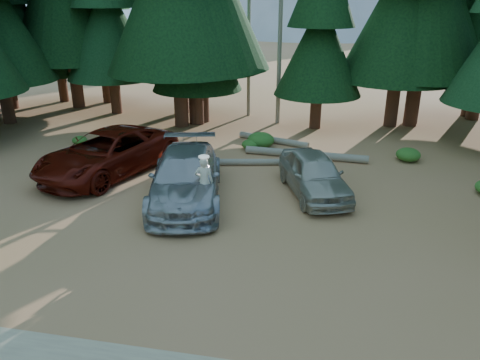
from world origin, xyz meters
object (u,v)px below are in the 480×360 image
(red_pickup, at_px, (107,153))
(silver_minivan_center, at_px, (186,177))
(frisbee_player, at_px, (204,181))
(log_left, at_px, (250,162))
(silver_minivan_right, at_px, (314,174))
(log_mid, at_px, (273,140))
(log_right, at_px, (306,155))

(red_pickup, xyz_separation_m, silver_minivan_center, (4.01, -2.00, -0.01))
(frisbee_player, xyz_separation_m, log_left, (0.66, 5.16, -1.07))
(silver_minivan_right, height_order, log_mid, silver_minivan_right)
(log_left, bearing_deg, red_pickup, -170.27)
(log_mid, bearing_deg, silver_minivan_right, -48.79)
(log_left, bearing_deg, silver_minivan_center, -122.49)
(silver_minivan_center, height_order, silver_minivan_right, silver_minivan_center)
(silver_minivan_right, height_order, log_left, silver_minivan_right)
(silver_minivan_center, bearing_deg, log_left, 55.22)
(red_pickup, xyz_separation_m, silver_minivan_right, (8.53, -0.52, -0.12))
(frisbee_player, distance_m, log_right, 7.30)
(silver_minivan_center, xyz_separation_m, silver_minivan_right, (4.52, 1.48, -0.11))
(red_pickup, relative_size, log_right, 1.15)
(frisbee_player, bearing_deg, log_left, -102.87)
(silver_minivan_right, bearing_deg, log_mid, 89.87)
(log_left, relative_size, log_right, 0.70)
(red_pickup, height_order, log_right, red_pickup)
(silver_minivan_center, height_order, log_right, silver_minivan_center)
(silver_minivan_center, height_order, frisbee_player, frisbee_player)
(log_left, bearing_deg, log_right, 19.73)
(red_pickup, bearing_deg, silver_minivan_right, 15.16)
(log_mid, bearing_deg, log_left, -78.88)
(frisbee_player, bearing_deg, silver_minivan_right, -150.31)
(log_mid, relative_size, log_right, 0.68)
(silver_minivan_right, xyz_separation_m, log_right, (-0.53, 4.05, -0.60))
(silver_minivan_right, relative_size, log_right, 0.81)
(silver_minivan_right, bearing_deg, log_right, 76.83)
(log_right, bearing_deg, log_left, -145.18)
(silver_minivan_center, relative_size, frisbee_player, 3.53)
(silver_minivan_center, bearing_deg, frisbee_player, -60.01)
(silver_minivan_center, distance_m, frisbee_player, 1.45)
(silver_minivan_center, distance_m, log_mid, 7.98)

